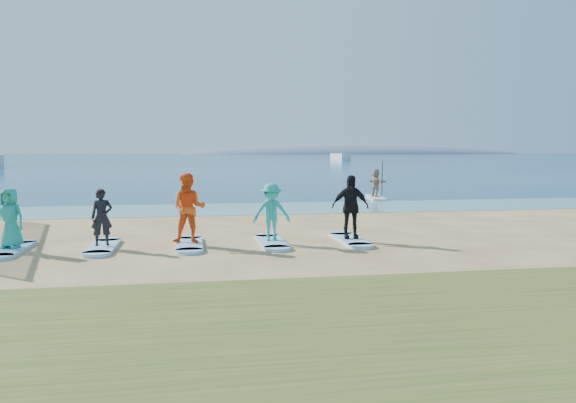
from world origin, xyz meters
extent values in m
plane|color=tan|center=(0.00, 0.00, 0.00)|extent=(600.00, 600.00, 0.00)
plane|color=teal|center=(0.00, 10.50, 0.01)|extent=(600.00, 600.00, 0.00)
plane|color=navy|center=(0.00, 160.00, 0.01)|extent=(600.00, 600.00, 0.00)
ellipsoid|color=slate|center=(95.00, 300.00, 0.00)|extent=(220.00, 56.00, 18.00)
cube|color=silver|center=(7.79, 14.37, 0.06)|extent=(1.21, 3.08, 0.12)
imported|color=tan|center=(7.79, 14.37, 0.85)|extent=(0.82, 1.43, 1.47)
cube|color=silver|center=(32.50, 112.30, 0.00)|extent=(3.41, 6.48, 1.64)
cube|color=#97C8EA|center=(-6.49, 1.23, 0.04)|extent=(0.70, 2.20, 0.09)
imported|color=teal|center=(-6.49, 1.23, 0.86)|extent=(0.87, 0.69, 1.55)
cube|color=#97C8EA|center=(-4.23, 1.23, 0.04)|extent=(0.70, 2.20, 0.09)
imported|color=black|center=(-4.23, 1.23, 0.84)|extent=(0.60, 0.44, 1.50)
cube|color=#97C8EA|center=(-1.97, 1.23, 0.04)|extent=(0.70, 2.20, 0.09)
imported|color=#ED5319|center=(-1.97, 1.23, 1.04)|extent=(1.00, 0.83, 1.89)
cube|color=#97C8EA|center=(0.30, 1.23, 0.04)|extent=(0.70, 2.20, 0.09)
imported|color=teal|center=(0.30, 1.23, 0.89)|extent=(1.06, 0.65, 1.60)
cube|color=#97C8EA|center=(2.56, 1.23, 0.04)|extent=(0.70, 2.20, 0.09)
imported|color=black|center=(2.56, 1.23, 0.99)|extent=(1.09, 0.53, 1.81)
camera|label=1|loc=(-1.92, -14.07, 2.63)|focal=35.00mm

